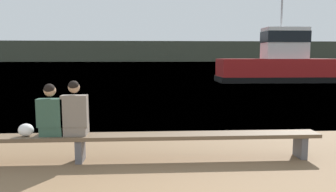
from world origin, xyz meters
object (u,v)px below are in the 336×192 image
at_px(bench_main, 80,139).
at_px(person_left, 51,114).
at_px(shopping_bag, 26,130).
at_px(tugboat_red, 279,65).
at_px(person_right, 75,112).

height_order(bench_main, person_left, person_left).
bearing_deg(bench_main, shopping_bag, -178.92).
relative_size(bench_main, person_left, 9.38).
bearing_deg(tugboat_red, person_right, 149.34).
distance_m(bench_main, tugboat_red, 21.84).
bearing_deg(tugboat_red, person_left, 148.39).
height_order(person_left, shopping_bag, person_left).
distance_m(person_left, person_right, 0.43).
bearing_deg(person_right, person_left, 179.85).
bearing_deg(person_right, shopping_bag, -178.42).
xyz_separation_m(person_left, shopping_bag, (-0.45, -0.03, -0.29)).
relative_size(bench_main, person_right, 8.88).
height_order(shopping_bag, tugboat_red, tugboat_red).
bearing_deg(shopping_bag, tugboat_red, 56.75).
relative_size(person_left, shopping_bag, 3.53).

